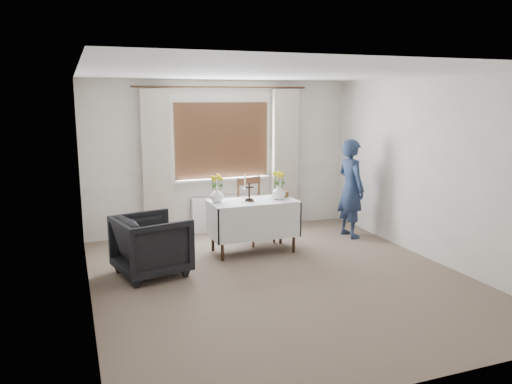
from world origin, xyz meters
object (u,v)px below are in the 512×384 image
at_px(altar_table, 253,226).
at_px(flower_vase_left, 217,195).
at_px(wooden_cross, 249,192).
at_px(armchair, 152,245).
at_px(person, 351,188).
at_px(wooden_chair, 256,210).
at_px(flower_vase_right, 279,192).

height_order(altar_table, flower_vase_left, flower_vase_left).
bearing_deg(wooden_cross, flower_vase_left, -176.45).
bearing_deg(wooden_cross, armchair, -146.40).
relative_size(person, wooden_cross, 5.75).
distance_m(wooden_chair, person, 1.57).
height_order(armchair, flower_vase_left, flower_vase_left).
distance_m(altar_table, wooden_cross, 0.52).
xyz_separation_m(armchair, wooden_cross, (1.46, 0.41, 0.51)).
distance_m(altar_table, armchair, 1.59).
xyz_separation_m(flower_vase_left, flower_vase_right, (0.89, -0.13, 0.00)).
relative_size(wooden_chair, flower_vase_left, 4.88).
bearing_deg(wooden_cross, altar_table, 37.26).
relative_size(person, flower_vase_left, 7.65).
xyz_separation_m(altar_table, flower_vase_left, (-0.51, 0.09, 0.48)).
height_order(armchair, wooden_cross, wooden_cross).
relative_size(wooden_chair, armchair, 1.19).
bearing_deg(wooden_chair, flower_vase_right, -87.39).
height_order(wooden_chair, wooden_cross, wooden_cross).
distance_m(armchair, flower_vase_left, 1.24).
xyz_separation_m(person, wooden_cross, (-1.81, -0.24, 0.11)).
xyz_separation_m(wooden_cross, flower_vase_left, (-0.45, 0.11, -0.03)).
distance_m(altar_table, person, 1.81).
height_order(altar_table, armchair, armchair).
distance_m(person, wooden_cross, 1.83).
bearing_deg(flower_vase_left, armchair, -152.68).
distance_m(person, flower_vase_right, 1.39).
bearing_deg(altar_table, wooden_cross, -160.62).
bearing_deg(person, wooden_cross, 93.25).
xyz_separation_m(armchair, flower_vase_right, (1.91, 0.40, 0.48)).
xyz_separation_m(wooden_chair, flower_vase_right, (0.16, -0.50, 0.36)).
distance_m(person, flower_vase_left, 2.26).
xyz_separation_m(altar_table, person, (1.75, 0.22, 0.41)).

